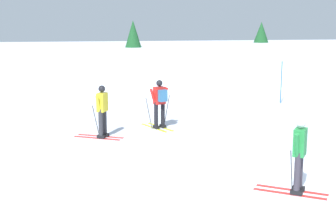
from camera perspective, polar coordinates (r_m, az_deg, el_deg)
The scene contains 8 objects.
ground_plane at distance 12.56m, azimuth 12.37°, elevation -7.12°, with size 120.00×120.00×0.00m, color silver.
far_snow_ridge at distance 29.99m, azimuth -0.42°, elevation 5.73°, with size 80.00×8.44×2.22m, color silver.
skier_red at distance 17.05m, azimuth -0.96°, elevation 1.21°, with size 1.01×1.61×1.71m.
skier_green at distance 11.14m, azimuth 14.93°, elevation -4.66°, with size 1.54×1.20×1.71m.
skier_yellow at distance 15.87m, azimuth -7.64°, elevation 0.24°, with size 1.59×1.06×1.71m.
trail_marker_pole at distance 22.74m, azimuth 12.98°, elevation 3.37°, with size 0.04×0.04×1.90m, color #1E56AD.
conifer_far_left at distance 32.51m, azimuth 10.71°, elevation 7.80°, with size 1.99×1.99×3.54m.
conifer_far_right at distance 26.95m, azimuth -4.04°, elevation 7.51°, with size 1.74×1.74×3.67m.
Camera 1 is at (-4.46, -11.09, 3.84)m, focal length 52.63 mm.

